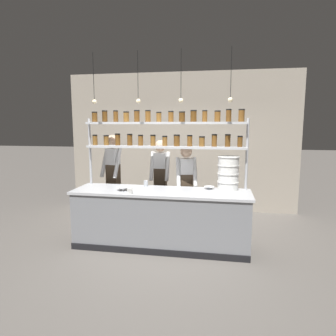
{
  "coord_description": "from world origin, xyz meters",
  "views": [
    {
      "loc": [
        0.92,
        -4.53,
        1.96
      ],
      "look_at": [
        0.08,
        0.2,
        1.25
      ],
      "focal_mm": 32.0,
      "sensor_mm": 36.0,
      "label": 1
    }
  ],
  "objects_px": {
    "chef_right": "(186,185)",
    "prep_bowl_near_left": "(209,188)",
    "serving_cup_by_board": "(130,191)",
    "prep_bowl_center_front": "(123,189)",
    "serving_cup_front": "(146,183)",
    "spice_shelf_unit": "(165,136)",
    "chef_center": "(160,178)",
    "container_stack": "(228,173)",
    "chef_left": "(113,175)"
  },
  "relations": [
    {
      "from": "chef_left",
      "to": "serving_cup_front",
      "type": "relative_size",
      "value": 18.2
    },
    {
      "from": "prep_bowl_center_front",
      "to": "serving_cup_front",
      "type": "relative_size",
      "value": 2.19
    },
    {
      "from": "serving_cup_by_board",
      "to": "prep_bowl_center_front",
      "type": "bearing_deg",
      "value": 129.8
    },
    {
      "from": "container_stack",
      "to": "serving_cup_by_board",
      "type": "distance_m",
      "value": 1.57
    },
    {
      "from": "chef_right",
      "to": "serving_cup_by_board",
      "type": "relative_size",
      "value": 17.8
    },
    {
      "from": "serving_cup_front",
      "to": "prep_bowl_center_front",
      "type": "bearing_deg",
      "value": -125.93
    },
    {
      "from": "prep_bowl_center_front",
      "to": "spice_shelf_unit",
      "type": "bearing_deg",
      "value": 36.0
    },
    {
      "from": "chef_right",
      "to": "prep_bowl_center_front",
      "type": "relative_size",
      "value": 7.5
    },
    {
      "from": "chef_center",
      "to": "serving_cup_front",
      "type": "relative_size",
      "value": 17.24
    },
    {
      "from": "prep_bowl_near_left",
      "to": "prep_bowl_center_front",
      "type": "distance_m",
      "value": 1.38
    },
    {
      "from": "chef_left",
      "to": "prep_bowl_center_front",
      "type": "height_order",
      "value": "chef_left"
    },
    {
      "from": "chef_right",
      "to": "container_stack",
      "type": "distance_m",
      "value": 0.84
    },
    {
      "from": "serving_cup_front",
      "to": "chef_right",
      "type": "bearing_deg",
      "value": 26.36
    },
    {
      "from": "container_stack",
      "to": "chef_center",
      "type": "bearing_deg",
      "value": 154.46
    },
    {
      "from": "spice_shelf_unit",
      "to": "container_stack",
      "type": "height_order",
      "value": "spice_shelf_unit"
    },
    {
      "from": "chef_left",
      "to": "prep_bowl_center_front",
      "type": "distance_m",
      "value": 0.93
    },
    {
      "from": "chef_right",
      "to": "prep_bowl_near_left",
      "type": "relative_size",
      "value": 9.52
    },
    {
      "from": "container_stack",
      "to": "serving_cup_by_board",
      "type": "xyz_separation_m",
      "value": [
        -1.45,
        -0.55,
        -0.22
      ]
    },
    {
      "from": "chef_right",
      "to": "prep_bowl_near_left",
      "type": "xyz_separation_m",
      "value": [
        0.42,
        -0.36,
        0.04
      ]
    },
    {
      "from": "chef_left",
      "to": "container_stack",
      "type": "height_order",
      "value": "chef_left"
    },
    {
      "from": "prep_bowl_near_left",
      "to": "serving_cup_by_board",
      "type": "height_order",
      "value": "serving_cup_by_board"
    },
    {
      "from": "container_stack",
      "to": "serving_cup_by_board",
      "type": "bearing_deg",
      "value": -159.13
    },
    {
      "from": "chef_left",
      "to": "chef_center",
      "type": "relative_size",
      "value": 1.06
    },
    {
      "from": "prep_bowl_center_front",
      "to": "container_stack",
      "type": "bearing_deg",
      "value": 11.99
    },
    {
      "from": "prep_bowl_near_left",
      "to": "chef_center",
      "type": "bearing_deg",
      "value": 147.38
    },
    {
      "from": "chef_right",
      "to": "serving_cup_front",
      "type": "relative_size",
      "value": 16.39
    },
    {
      "from": "chef_left",
      "to": "serving_cup_by_board",
      "type": "distance_m",
      "value": 1.19
    },
    {
      "from": "spice_shelf_unit",
      "to": "chef_left",
      "type": "height_order",
      "value": "spice_shelf_unit"
    },
    {
      "from": "chef_center",
      "to": "prep_bowl_near_left",
      "type": "xyz_separation_m",
      "value": [
        0.92,
        -0.59,
        -0.02
      ]
    },
    {
      "from": "prep_bowl_near_left",
      "to": "serving_cup_by_board",
      "type": "relative_size",
      "value": 1.87
    },
    {
      "from": "chef_right",
      "to": "container_stack",
      "type": "bearing_deg",
      "value": -41.53
    },
    {
      "from": "spice_shelf_unit",
      "to": "prep_bowl_near_left",
      "type": "bearing_deg",
      "value": -7.45
    },
    {
      "from": "spice_shelf_unit",
      "to": "chef_right",
      "type": "height_order",
      "value": "spice_shelf_unit"
    },
    {
      "from": "chef_center",
      "to": "chef_right",
      "type": "relative_size",
      "value": 1.05
    },
    {
      "from": "container_stack",
      "to": "spice_shelf_unit",
      "type": "bearing_deg",
      "value": 175.17
    },
    {
      "from": "chef_center",
      "to": "container_stack",
      "type": "xyz_separation_m",
      "value": [
        1.22,
        -0.58,
        0.23
      ]
    },
    {
      "from": "spice_shelf_unit",
      "to": "chef_center",
      "type": "height_order",
      "value": "spice_shelf_unit"
    },
    {
      "from": "chef_right",
      "to": "chef_left",
      "type": "bearing_deg",
      "value": 160.34
    },
    {
      "from": "chef_center",
      "to": "prep_bowl_center_front",
      "type": "distance_m",
      "value": 1.01
    },
    {
      "from": "chef_left",
      "to": "chef_center",
      "type": "height_order",
      "value": "chef_left"
    },
    {
      "from": "serving_cup_by_board",
      "to": "container_stack",
      "type": "bearing_deg",
      "value": 20.87
    },
    {
      "from": "chef_center",
      "to": "prep_bowl_center_front",
      "type": "xyz_separation_m",
      "value": [
        -0.41,
        -0.93,
        -0.01
      ]
    },
    {
      "from": "spice_shelf_unit",
      "to": "prep_bowl_near_left",
      "type": "xyz_separation_m",
      "value": [
        0.74,
        -0.1,
        -0.83
      ]
    },
    {
      "from": "spice_shelf_unit",
      "to": "prep_bowl_center_front",
      "type": "relative_size",
      "value": 12.69
    },
    {
      "from": "chef_center",
      "to": "serving_cup_by_board",
      "type": "bearing_deg",
      "value": -101.85
    },
    {
      "from": "serving_cup_by_board",
      "to": "prep_bowl_near_left",
      "type": "bearing_deg",
      "value": 25.16
    },
    {
      "from": "chef_left",
      "to": "prep_bowl_center_front",
      "type": "bearing_deg",
      "value": -44.21
    },
    {
      "from": "chef_center",
      "to": "chef_right",
      "type": "bearing_deg",
      "value": -24.74
    },
    {
      "from": "chef_center",
      "to": "serving_cup_by_board",
      "type": "height_order",
      "value": "chef_center"
    },
    {
      "from": "spice_shelf_unit",
      "to": "prep_bowl_near_left",
      "type": "height_order",
      "value": "spice_shelf_unit"
    }
  ]
}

